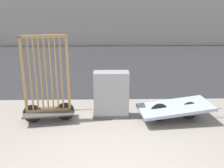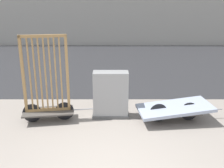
% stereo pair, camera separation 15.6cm
% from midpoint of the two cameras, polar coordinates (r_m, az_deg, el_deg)
% --- Properties ---
extents(road_strip, '(56.00, 10.79, 0.01)m').
position_cam_midpoint_polar(road_strip, '(13.72, -0.95, 4.72)').
color(road_strip, '#2D2D30').
rests_on(road_strip, ground_plane).
extents(bike_cart_with_bedframe, '(2.02, 0.82, 2.28)m').
position_cam_midpoint_polar(bike_cart_with_bedframe, '(6.97, -14.46, -1.92)').
color(bike_cart_with_bedframe, '#4C4742').
rests_on(bike_cart_with_bedframe, ground_plane).
extents(bike_cart_with_mattress, '(2.33, 1.20, 0.49)m').
position_cam_midpoint_polar(bike_cart_with_mattress, '(7.16, 12.90, -5.17)').
color(bike_cart_with_mattress, '#4C4742').
rests_on(bike_cart_with_mattress, ground_plane).
extents(utility_cabinet, '(1.00, 0.48, 1.27)m').
position_cam_midpoint_polar(utility_cabinet, '(7.12, -0.79, -2.63)').
color(utility_cabinet, '#4C4C4C').
rests_on(utility_cabinet, ground_plane).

